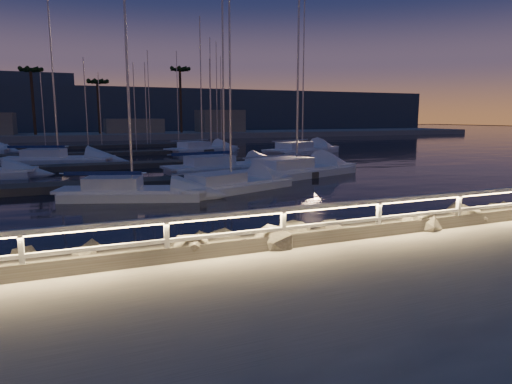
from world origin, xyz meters
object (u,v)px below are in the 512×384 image
Objects in this scene: sailboat_h at (294,170)px; sailboat_k at (200,148)px; sailboat_d at (228,184)px; sailboat_b at (129,191)px; sailboat_g at (56,158)px; guard_rail at (244,222)px; sailboat_l at (300,149)px; sailboat_c at (221,166)px.

sailboat_k is at bearing 70.48° from sailboat_h.
sailboat_h reaches higher than sailboat_k.
sailboat_d is 0.79× the size of sailboat_h.
sailboat_h reaches higher than sailboat_b.
sailboat_d is (5.16, 0.33, -0.02)m from sailboat_b.
sailboat_g is at bearing 120.04° from sailboat_b.
sailboat_h reaches higher than guard_rail.
sailboat_l is at bearing 19.51° from sailboat_g.
sailboat_g is (-3.39, 19.38, 0.04)m from sailboat_b.
sailboat_l is at bearing -54.21° from sailboat_k.
sailboat_g reaches higher than sailboat_d.
sailboat_b is at bearing -63.15° from sailboat_g.
sailboat_h is (6.03, 4.00, 0.07)m from sailboat_d.
sailboat_b is 0.92× the size of sailboat_d.
sailboat_c is at bearing -159.50° from sailboat_l.
sailboat_l reaches higher than sailboat_d.
sailboat_l is at bearing 31.18° from sailboat_d.
sailboat_b is 5.17m from sailboat_d.
sailboat_l reaches higher than guard_rail.
sailboat_d is 0.90× the size of sailboat_k.
sailboat_h is (14.59, -15.05, 0.01)m from sailboat_g.
guard_rail is 21.36m from sailboat_c.
sailboat_k is (6.00, 26.04, 0.05)m from sailboat_d.
sailboat_g is 16.15m from sailboat_k.
guard_rail is 37.79m from sailboat_l.
sailboat_g reaches higher than guard_rail.
sailboat_h is at bearing -142.42° from sailboat_l.
sailboat_b is at bearing 161.98° from sailboat_d.
sailboat_l is (15.28, 20.13, 0.07)m from sailboat_d.
guard_rail is 3.04× the size of sailboat_k.
sailboat_g reaches higher than sailboat_c.
sailboat_h is at bearing -28.97° from sailboat_g.
sailboat_g is at bearing 114.51° from sailboat_h.
sailboat_k is (3.68, 18.03, -0.01)m from sailboat_c.
guard_rail is at bearing -64.72° from sailboat_g.
sailboat_c is at bearing -123.26° from sailboat_k.
sailboat_h reaches higher than sailboat_d.
sailboat_d is 0.87× the size of sailboat_g.
guard_rail is 13.04m from sailboat_d.
sailboat_h is at bearing -111.64° from sailboat_k.
sailboat_b is 19.68m from sailboat_g.
sailboat_h is (3.71, -4.00, 0.01)m from sailboat_c.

